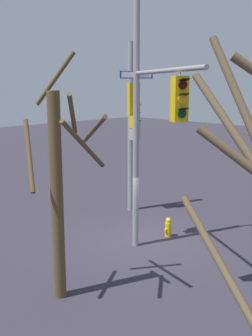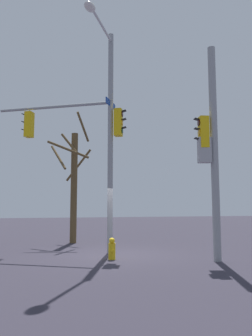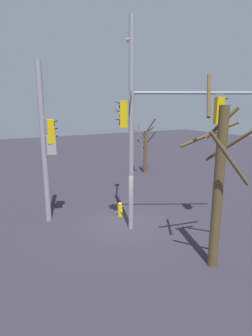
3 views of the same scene
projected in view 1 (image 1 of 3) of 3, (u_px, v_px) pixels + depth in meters
name	position (u px, v px, depth m)	size (l,w,h in m)	color
ground_plane	(144.00, 241.00, 14.54)	(80.00, 80.00, 0.00)	#302D38
main_signal_pole_assembly	(149.00, 98.00, 12.41)	(5.09, 5.04, 8.90)	gray
secondary_pole_assembly	(132.00, 127.00, 17.26)	(0.44, 0.80, 7.39)	gray
fire_hydrant	(168.00, 228.00, 14.92)	(0.38, 0.24, 0.73)	yellow
bare_tree_across_street	(59.00, 187.00, 10.15)	(2.34, 2.32, 6.46)	brown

